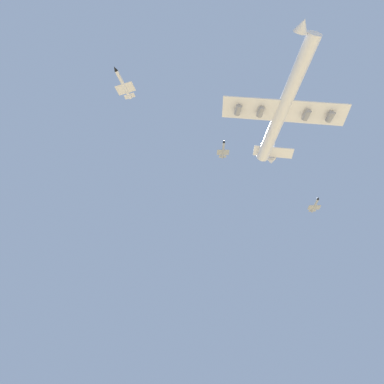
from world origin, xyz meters
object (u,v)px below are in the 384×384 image
Objects in this scene: chase_jet_right_wing at (124,85)px; carrier_jet at (283,109)px; chase_jet_lead at (223,150)px; chase_jet_left_wing at (315,206)px.

carrier_jet is at bearing 121.32° from chase_jet_right_wing.
chase_jet_right_wing is at bearing -74.74° from carrier_jet.
chase_jet_right_wing is at bearing -38.17° from chase_jet_lead.
chase_jet_lead is 86.12m from chase_jet_right_wing.
chase_jet_right_wing is at bearing -50.77° from chase_jet_left_wing.
chase_jet_left_wing is at bearing 154.39° from carrier_jet.
carrier_jet is 4.98× the size of chase_jet_right_wing.
carrier_jet is 79.31m from chase_jet_left_wing.
chase_jet_lead is at bearing -66.55° from chase_jet_left_wing.
chase_jet_lead is (-33.51, -38.56, 21.48)m from carrier_jet.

